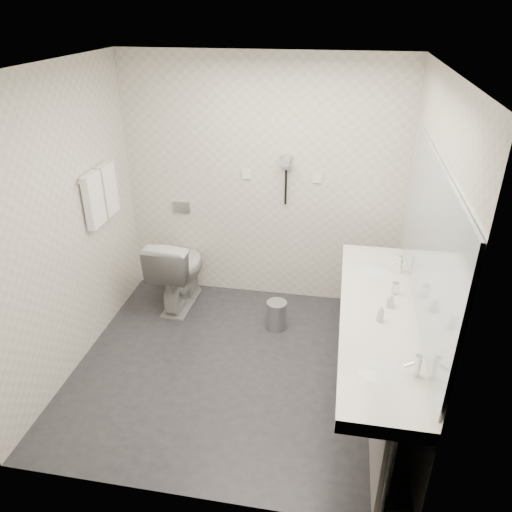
# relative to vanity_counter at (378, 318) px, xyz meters

# --- Properties ---
(floor) EXTENTS (2.80, 2.80, 0.00)m
(floor) POSITION_rel_vanity_counter_xyz_m (-1.12, 0.20, -0.80)
(floor) COLOR #26262B
(floor) RESTS_ON ground
(ceiling) EXTENTS (2.80, 2.80, 0.00)m
(ceiling) POSITION_rel_vanity_counter_xyz_m (-1.12, 0.20, 1.70)
(ceiling) COLOR white
(ceiling) RESTS_ON wall_back
(wall_back) EXTENTS (2.80, 0.00, 2.80)m
(wall_back) POSITION_rel_vanity_counter_xyz_m (-1.12, 1.50, 0.45)
(wall_back) COLOR silver
(wall_back) RESTS_ON floor
(wall_front) EXTENTS (2.80, 0.00, 2.80)m
(wall_front) POSITION_rel_vanity_counter_xyz_m (-1.12, -1.10, 0.45)
(wall_front) COLOR silver
(wall_front) RESTS_ON floor
(wall_left) EXTENTS (0.00, 2.60, 2.60)m
(wall_left) POSITION_rel_vanity_counter_xyz_m (-2.52, 0.20, 0.45)
(wall_left) COLOR silver
(wall_left) RESTS_ON floor
(wall_right) EXTENTS (0.00, 2.60, 2.60)m
(wall_right) POSITION_rel_vanity_counter_xyz_m (0.27, 0.20, 0.45)
(wall_right) COLOR silver
(wall_right) RESTS_ON floor
(vanity_counter) EXTENTS (0.55, 2.20, 0.10)m
(vanity_counter) POSITION_rel_vanity_counter_xyz_m (0.00, 0.00, 0.00)
(vanity_counter) COLOR white
(vanity_counter) RESTS_ON floor
(vanity_panel) EXTENTS (0.03, 2.15, 0.75)m
(vanity_panel) POSITION_rel_vanity_counter_xyz_m (0.02, 0.00, -0.42)
(vanity_panel) COLOR gray
(vanity_panel) RESTS_ON floor
(vanity_post_near) EXTENTS (0.06, 0.06, 0.75)m
(vanity_post_near) POSITION_rel_vanity_counter_xyz_m (0.05, -1.04, -0.42)
(vanity_post_near) COLOR silver
(vanity_post_near) RESTS_ON floor
(vanity_post_far) EXTENTS (0.06, 0.06, 0.75)m
(vanity_post_far) POSITION_rel_vanity_counter_xyz_m (0.05, 1.04, -0.42)
(vanity_post_far) COLOR silver
(vanity_post_far) RESTS_ON floor
(mirror) EXTENTS (0.02, 2.20, 1.05)m
(mirror) POSITION_rel_vanity_counter_xyz_m (0.26, 0.00, 0.65)
(mirror) COLOR #B2BCC6
(mirror) RESTS_ON wall_right
(basin_near) EXTENTS (0.40, 0.31, 0.05)m
(basin_near) POSITION_rel_vanity_counter_xyz_m (0.00, -0.65, 0.04)
(basin_near) COLOR white
(basin_near) RESTS_ON vanity_counter
(basin_far) EXTENTS (0.40, 0.31, 0.05)m
(basin_far) POSITION_rel_vanity_counter_xyz_m (0.00, 0.65, 0.04)
(basin_far) COLOR white
(basin_far) RESTS_ON vanity_counter
(faucet_near) EXTENTS (0.04, 0.04, 0.15)m
(faucet_near) POSITION_rel_vanity_counter_xyz_m (0.19, -0.65, 0.12)
(faucet_near) COLOR silver
(faucet_near) RESTS_ON vanity_counter
(faucet_far) EXTENTS (0.04, 0.04, 0.15)m
(faucet_far) POSITION_rel_vanity_counter_xyz_m (0.19, 0.65, 0.12)
(faucet_far) COLOR silver
(faucet_far) RESTS_ON vanity_counter
(soap_bottle_a) EXTENTS (0.06, 0.06, 0.12)m
(soap_bottle_a) POSITION_rel_vanity_counter_xyz_m (0.09, 0.10, 0.11)
(soap_bottle_a) COLOR beige
(soap_bottle_a) RESTS_ON vanity_counter
(soap_bottle_c) EXTENTS (0.06, 0.06, 0.13)m
(soap_bottle_c) POSITION_rel_vanity_counter_xyz_m (0.00, -0.10, 0.12)
(soap_bottle_c) COLOR beige
(soap_bottle_c) RESTS_ON vanity_counter
(glass_left) EXTENTS (0.07, 0.07, 0.10)m
(glass_left) POSITION_rel_vanity_counter_xyz_m (0.13, 0.29, 0.10)
(glass_left) COLOR silver
(glass_left) RESTS_ON vanity_counter
(toilet) EXTENTS (0.48, 0.81, 0.80)m
(toilet) POSITION_rel_vanity_counter_xyz_m (-1.93, 1.12, -0.40)
(toilet) COLOR white
(toilet) RESTS_ON floor
(flush_plate) EXTENTS (0.18, 0.02, 0.12)m
(flush_plate) POSITION_rel_vanity_counter_xyz_m (-1.98, 1.49, 0.15)
(flush_plate) COLOR #B2B5BA
(flush_plate) RESTS_ON wall_back
(pedal_bin) EXTENTS (0.23, 0.23, 0.28)m
(pedal_bin) POSITION_rel_vanity_counter_xyz_m (-0.86, 0.86, -0.66)
(pedal_bin) COLOR #B2B5BA
(pedal_bin) RESTS_ON floor
(bin_lid) EXTENTS (0.20, 0.20, 0.02)m
(bin_lid) POSITION_rel_vanity_counter_xyz_m (-0.86, 0.86, -0.52)
(bin_lid) COLOR #B2B5BA
(bin_lid) RESTS_ON pedal_bin
(towel_rail) EXTENTS (0.02, 0.62, 0.02)m
(towel_rail) POSITION_rel_vanity_counter_xyz_m (-2.47, 0.75, 0.75)
(towel_rail) COLOR silver
(towel_rail) RESTS_ON wall_left
(towel_near) EXTENTS (0.07, 0.24, 0.48)m
(towel_near) POSITION_rel_vanity_counter_xyz_m (-2.46, 0.61, 0.53)
(towel_near) COLOR white
(towel_near) RESTS_ON towel_rail
(towel_far) EXTENTS (0.07, 0.24, 0.48)m
(towel_far) POSITION_rel_vanity_counter_xyz_m (-2.46, 0.89, 0.53)
(towel_far) COLOR white
(towel_far) RESTS_ON towel_rail
(dryer_cradle) EXTENTS (0.10, 0.04, 0.14)m
(dryer_cradle) POSITION_rel_vanity_counter_xyz_m (-0.88, 1.47, 0.70)
(dryer_cradle) COLOR gray
(dryer_cradle) RESTS_ON wall_back
(dryer_barrel) EXTENTS (0.08, 0.14, 0.08)m
(dryer_barrel) POSITION_rel_vanity_counter_xyz_m (-0.88, 1.40, 0.73)
(dryer_barrel) COLOR gray
(dryer_barrel) RESTS_ON dryer_cradle
(dryer_cord) EXTENTS (0.02, 0.02, 0.35)m
(dryer_cord) POSITION_rel_vanity_counter_xyz_m (-0.88, 1.46, 0.45)
(dryer_cord) COLOR black
(dryer_cord) RESTS_ON dryer_cradle
(switch_plate_a) EXTENTS (0.09, 0.02, 0.09)m
(switch_plate_a) POSITION_rel_vanity_counter_xyz_m (-1.27, 1.49, 0.55)
(switch_plate_a) COLOR white
(switch_plate_a) RESTS_ON wall_back
(switch_plate_b) EXTENTS (0.09, 0.02, 0.09)m
(switch_plate_b) POSITION_rel_vanity_counter_xyz_m (-0.57, 1.49, 0.55)
(switch_plate_b) COLOR white
(switch_plate_b) RESTS_ON wall_back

